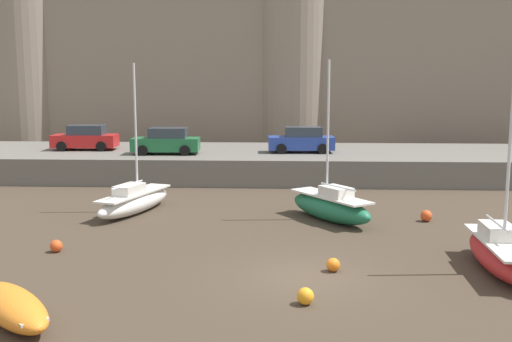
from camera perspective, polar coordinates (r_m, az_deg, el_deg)
ground_plane at (r=19.03m, az=4.60°, el=-10.06°), size 160.00×160.00×0.00m
quay_road at (r=38.82m, az=3.66°, el=0.79°), size 56.62×10.00×1.58m
castle at (r=49.65m, az=3.54°, el=10.48°), size 50.78×6.16×20.72m
sailboat_midflat_right at (r=20.88m, az=22.23°, el=-7.25°), size 1.62×5.19×6.51m
sailboat_foreground_right at (r=26.34m, az=7.11°, el=-3.32°), size 3.97×4.86×6.97m
sailboat_near_channel_left at (r=28.18m, az=-11.53°, el=-2.80°), size 2.92×5.68×6.86m
rowboat_foreground_left at (r=16.77m, az=-22.17°, el=-11.82°), size 3.47×3.62×0.80m
mooring_buoy_near_shore at (r=16.79m, az=4.72°, el=-11.80°), size 0.48×0.48×0.48m
mooring_buoy_near_channel at (r=19.60m, az=7.37°, el=-8.86°), size 0.45×0.45×0.45m
mooring_buoy_mid_mud at (r=27.12m, az=15.92°, el=-4.12°), size 0.50×0.50×0.50m
mooring_buoy_off_centre at (r=22.71m, az=-18.49°, el=-6.79°), size 0.44×0.44×0.44m
car_quay_centre_west at (r=40.57m, az=-15.93°, el=3.04°), size 4.17×2.01×1.62m
car_quay_east at (r=37.22m, az=-8.53°, el=2.80°), size 4.17×2.01×1.62m
car_quay_centre_east at (r=37.75m, az=4.37°, el=2.95°), size 4.17×2.01×1.62m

